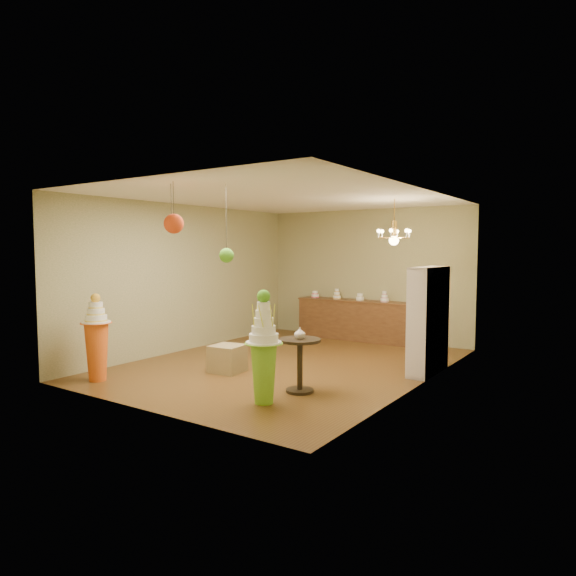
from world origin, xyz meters
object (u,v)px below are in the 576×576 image
Objects in this scene: pedestal_green at (264,357)px; round_table at (300,358)px; pedestal_orange at (97,344)px; sideboard at (360,320)px.

round_table is at bearing 81.83° from pedestal_green.
round_table is at bearing 22.73° from pedestal_orange.
pedestal_green reaches higher than round_table.
pedestal_green is at bearing -78.17° from sideboard.
pedestal_green is 1.97× the size of round_table.
pedestal_green is 0.51× the size of sideboard.
pedestal_green is 0.76m from round_table.
sideboard is 4.52m from round_table.
sideboard is at bearing 71.86° from pedestal_orange.
sideboard is 3.85× the size of round_table.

